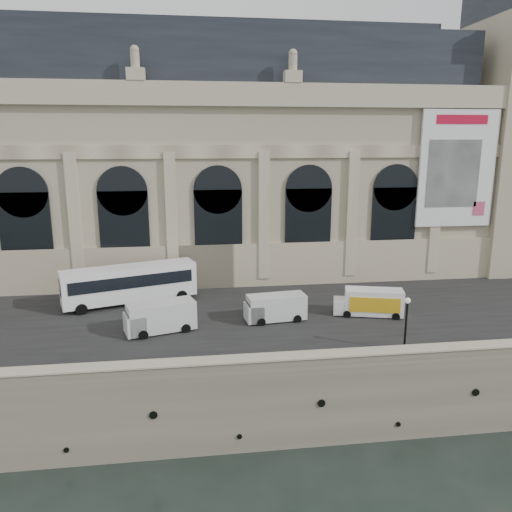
{
  "coord_description": "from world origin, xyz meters",
  "views": [
    {
      "loc": [
        -7.08,
        -31.89,
        22.28
      ],
      "look_at": [
        0.16,
        22.0,
        9.52
      ],
      "focal_mm": 35.0,
      "sensor_mm": 36.0,
      "label": 1
    }
  ],
  "objects_px": {
    "bus_left": "(130,283)",
    "lamp_right": "(406,325)",
    "van_c": "(273,308)",
    "van_b": "(157,318)",
    "box_truck": "(370,302)"
  },
  "relations": [
    {
      "from": "bus_left",
      "to": "box_truck",
      "type": "xyz_separation_m",
      "value": [
        22.77,
        -6.57,
        -0.89
      ]
    },
    {
      "from": "van_b",
      "to": "van_c",
      "type": "distance_m",
      "value": 10.42
    },
    {
      "from": "bus_left",
      "to": "box_truck",
      "type": "distance_m",
      "value": 23.71
    },
    {
      "from": "bus_left",
      "to": "van_b",
      "type": "bearing_deg",
      "value": -69.1
    },
    {
      "from": "bus_left",
      "to": "lamp_right",
      "type": "bearing_deg",
      "value": -33.49
    },
    {
      "from": "bus_left",
      "to": "lamp_right",
      "type": "xyz_separation_m",
      "value": [
        22.56,
        -14.93,
        0.03
      ]
    },
    {
      "from": "bus_left",
      "to": "van_b",
      "type": "distance_m",
      "value": 8.86
    },
    {
      "from": "bus_left",
      "to": "box_truck",
      "type": "relative_size",
      "value": 2.0
    },
    {
      "from": "bus_left",
      "to": "van_c",
      "type": "relative_size",
      "value": 2.34
    },
    {
      "from": "van_b",
      "to": "van_c",
      "type": "xyz_separation_m",
      "value": [
        10.31,
        1.44,
        -0.1
      ]
    },
    {
      "from": "bus_left",
      "to": "van_c",
      "type": "height_order",
      "value": "bus_left"
    },
    {
      "from": "box_truck",
      "to": "lamp_right",
      "type": "bearing_deg",
      "value": -91.42
    },
    {
      "from": "van_b",
      "to": "bus_left",
      "type": "bearing_deg",
      "value": 110.9
    },
    {
      "from": "van_b",
      "to": "van_c",
      "type": "height_order",
      "value": "van_b"
    },
    {
      "from": "bus_left",
      "to": "van_b",
      "type": "height_order",
      "value": "bus_left"
    }
  ]
}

